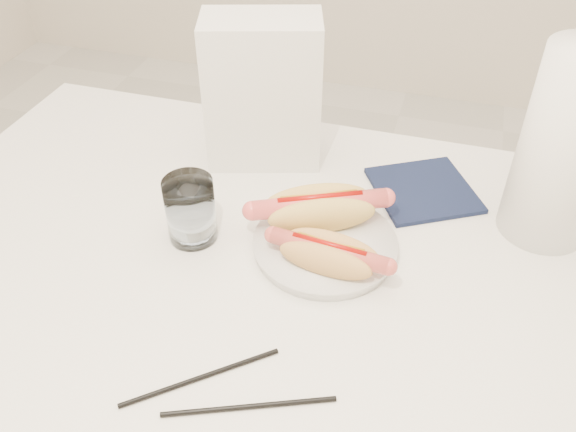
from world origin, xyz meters
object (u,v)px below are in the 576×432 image
(table, at_px, (275,294))
(water_glass, at_px, (191,210))
(paper_towel_roll, at_px, (567,148))
(hotdog_left, at_px, (320,209))
(napkin_box, at_px, (263,92))
(plate, at_px, (325,246))
(hotdog_right, at_px, (329,254))

(table, relative_size, water_glass, 11.87)
(table, relative_size, paper_towel_roll, 4.16)
(hotdog_left, height_order, water_glass, water_glass)
(water_glass, xyz_separation_m, napkin_box, (0.03, 0.23, 0.08))
(napkin_box, distance_m, paper_towel_roll, 0.47)
(plate, bearing_deg, table, -140.94)
(hotdog_left, bearing_deg, hotdog_right, -93.45)
(table, xyz_separation_m, water_glass, (-0.14, 0.03, 0.11))
(table, relative_size, napkin_box, 4.76)
(plate, xyz_separation_m, napkin_box, (-0.16, 0.21, 0.12))
(plate, height_order, napkin_box, napkin_box)
(hotdog_right, relative_size, paper_towel_roll, 0.58)
(table, bearing_deg, napkin_box, 111.25)
(water_glass, bearing_deg, hotdog_right, -5.45)
(plate, height_order, paper_towel_roll, paper_towel_roll)
(table, distance_m, paper_towel_roll, 0.46)
(hotdog_left, relative_size, hotdog_right, 1.15)
(hotdog_right, bearing_deg, napkin_box, 130.68)
(hotdog_left, xyz_separation_m, water_glass, (-0.18, -0.07, 0.01))
(napkin_box, bearing_deg, plate, -69.25)
(hotdog_left, bearing_deg, table, -140.11)
(napkin_box, bearing_deg, water_glass, -115.39)
(hotdog_right, bearing_deg, plate, 114.80)
(plate, xyz_separation_m, hotdog_right, (0.02, -0.05, 0.03))
(plate, bearing_deg, hotdog_left, 115.29)
(paper_towel_roll, bearing_deg, hotdog_left, -162.24)
(hotdog_left, height_order, paper_towel_roll, paper_towel_roll)
(hotdog_right, distance_m, water_glass, 0.21)
(plate, distance_m, water_glass, 0.20)
(table, xyz_separation_m, hotdog_right, (0.08, 0.00, 0.10))
(plate, bearing_deg, water_glass, -172.82)
(water_glass, distance_m, paper_towel_roll, 0.54)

